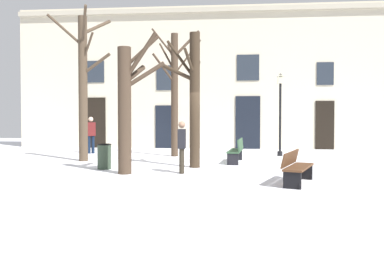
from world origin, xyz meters
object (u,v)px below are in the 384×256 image
at_px(tree_left_of_center, 84,82).
at_px(person_crossing_plaza, 182,145).
at_px(litter_bin, 104,156).
at_px(bench_back_to_back_right, 237,150).
at_px(bench_far_corner, 297,167).
at_px(tree_near_facade, 127,105).
at_px(tree_center, 175,88).
at_px(person_by_shop_door, 91,133).
at_px(tree_foreground, 194,97).
at_px(streetlamp, 280,105).

height_order(tree_left_of_center, person_crossing_plaza, tree_left_of_center).
distance_m(litter_bin, bench_back_to_back_right, 4.87).
bearing_deg(bench_back_to_back_right, bench_far_corner, 23.13).
height_order(tree_near_facade, person_crossing_plaza, tree_near_facade).
distance_m(tree_left_of_center, tree_center, 3.87).
bearing_deg(tree_center, bench_back_to_back_right, -39.76).
distance_m(bench_back_to_back_right, person_crossing_plaza, 3.50).
distance_m(tree_left_of_center, person_by_shop_door, 3.81).
bearing_deg(bench_far_corner, bench_back_to_back_right, 36.48).
bearing_deg(tree_foreground, bench_far_corner, -46.33).
height_order(tree_near_facade, litter_bin, tree_near_facade).
relative_size(tree_near_facade, litter_bin, 5.10).
bearing_deg(tree_near_facade, bench_back_to_back_right, 45.57).
bearing_deg(tree_foreground, tree_near_facade, -136.64).
xyz_separation_m(tree_center, bench_back_to_back_right, (2.62, -2.18, -2.41)).
height_order(tree_near_facade, bench_back_to_back_right, tree_near_facade).
distance_m(tree_near_facade, streetlamp, 7.93).
xyz_separation_m(tree_left_of_center, person_by_shop_door, (-0.80, 3.09, -2.07)).
height_order(litter_bin, person_by_shop_door, person_by_shop_door).
bearing_deg(bench_far_corner, tree_near_facade, 92.71).
height_order(tree_center, tree_foreground, tree_center).
height_order(streetlamp, litter_bin, streetlamp).
bearing_deg(person_by_shop_door, tree_left_of_center, 71.99).
xyz_separation_m(tree_near_facade, litter_bin, (-1.00, 1.00, -1.65)).
xyz_separation_m(streetlamp, bench_back_to_back_right, (-1.84, -2.73, -1.70)).
bearing_deg(person_by_shop_door, tree_foreground, 105.48).
xyz_separation_m(litter_bin, person_by_shop_door, (-2.31, 5.39, 0.51)).
distance_m(bench_far_corner, person_crossing_plaza, 3.59).
relative_size(tree_center, tree_foreground, 1.21).
relative_size(tree_near_facade, streetlamp, 1.19).
height_order(bench_far_corner, person_crossing_plaza, person_crossing_plaza).
height_order(tree_near_facade, tree_center, tree_center).
bearing_deg(tree_foreground, bench_back_to_back_right, 48.18).
bearing_deg(tree_center, bench_far_corner, -58.90).
relative_size(tree_foreground, bench_back_to_back_right, 2.35).
bearing_deg(litter_bin, person_crossing_plaza, -15.42).
bearing_deg(bench_back_to_back_right, tree_foreground, -36.68).
relative_size(tree_foreground, streetlamp, 1.28).
distance_m(tree_center, person_crossing_plaza, 5.70).
xyz_separation_m(tree_left_of_center, bench_back_to_back_right, (5.78, 0.04, -2.54)).
bearing_deg(tree_center, person_crossing_plaza, -79.46).
bearing_deg(litter_bin, bench_back_to_back_right, 28.67).
distance_m(bench_far_corner, bench_back_to_back_right, 4.93).
height_order(tree_left_of_center, person_by_shop_door, tree_left_of_center).
bearing_deg(tree_center, tree_left_of_center, -144.87).
relative_size(bench_far_corner, person_by_shop_door, 1.13).
relative_size(tree_left_of_center, tree_center, 1.03).
height_order(tree_center, person_crossing_plaza, tree_center).
xyz_separation_m(bench_back_to_back_right, person_by_shop_door, (-6.58, 3.05, 0.46)).
relative_size(streetlamp, bench_back_to_back_right, 1.84).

